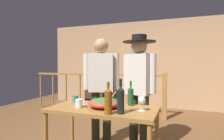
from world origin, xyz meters
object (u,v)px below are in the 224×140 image
Objects in this scene: stair_railing at (112,88)px; salad_bowl at (104,102)px; wine_bottle_amber at (108,101)px; mug_teal at (76,99)px; wine_bottle_dark at (121,99)px; wine_bottle_green at (131,95)px; wine_glass at (142,101)px; tv_console at (101,97)px; mug_white at (79,103)px; person_standing_left at (101,82)px; framed_picture at (138,56)px; flat_screen_tv at (100,79)px; person_standing_right at (139,82)px; serving_table at (103,115)px.

salad_bowl is at bearing -71.52° from stair_railing.
wine_bottle_amber reaches higher than mug_teal.
wine_bottle_dark reaches higher than wine_bottle_green.
wine_bottle_amber is (-0.30, -0.26, 0.03)m from wine_glass.
mug_teal is at bearing -72.20° from tv_console.
tv_console is 3.58m from mug_white.
wine_bottle_dark is 1.02m from person_standing_left.
framed_picture is at bearing 103.18° from wine_glass.
wine_bottle_green is at bearing -63.71° from stair_railing.
flat_screen_tv is 3.45m from wine_bottle_green.
wine_bottle_dark is 0.22× the size of person_standing_right.
stair_railing is at bearing -92.82° from person_standing_left.
framed_picture reaches higher than person_standing_left.
framed_picture is 0.26× the size of person_standing_left.
flat_screen_tv is at bearing -163.81° from framed_picture.
framed_picture is 2.95m from person_standing_left.
stair_railing is at bearing -40.10° from person_standing_right.
flat_screen_tv reaches higher than wine_glass.
flat_screen_tv is 3.22m from mug_teal.
salad_bowl is 3.45× the size of mug_teal.
mug_white is at bearing 74.53° from person_standing_left.
framed_picture reaches higher than serving_table.
wine_glass is 0.40m from wine_bottle_amber.
mug_white is at bearing -172.89° from wine_glass.
serving_table is 7.75× the size of wine_glass.
wine_glass is 0.54× the size of wine_bottle_green.
wine_bottle_green is at bearing 129.25° from wine_glass.
framed_picture is 1.41× the size of wine_bottle_green.
flat_screen_tv is 1.69× the size of salad_bowl.
wine_bottle_amber is 1.09× the size of wine_bottle_green.
framed_picture is 2.63× the size of wine_glass.
wine_bottle_green is 0.19× the size of person_standing_left.
mug_teal is at bearing 155.82° from wine_bottle_dark.
stair_railing is at bearing 108.48° from salad_bowl.
salad_bowl is at bearing -140.42° from wine_bottle_green.
person_standing_right is at bearing -58.20° from stair_railing.
salad_bowl is at bearing 178.71° from wine_glass.
tv_console is 2.44× the size of wine_bottle_dark.
stair_railing is 10.77× the size of wine_bottle_amber.
framed_picture is 1.37m from flat_screen_tv.
wine_bottle_dark is 0.83m from mug_teal.
mug_white is 1.08× the size of mug_teal.
mug_white is (0.51, -2.47, 0.14)m from stair_railing.
wine_bottle_green is at bearing 40.20° from serving_table.
wine_bottle_dark is (1.06, -2.57, 0.24)m from stair_railing.
wine_bottle_amber is at bearing -55.95° from serving_table.
framed_picture is at bearing 99.74° from wine_bottle_dark.
wine_bottle_dark is at bearing -67.54° from stair_railing.
wine_bottle_green is 2.73× the size of mug_teal.
person_standing_right is (1.76, -2.57, 0.21)m from flat_screen_tv.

